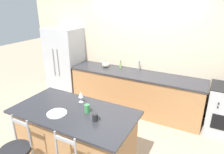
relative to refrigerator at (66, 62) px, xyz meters
name	(u,v)px	position (x,y,z in m)	size (l,w,h in m)	color
ground_plane	(127,117)	(1.91, -0.38, -0.87)	(18.00, 18.00, 0.00)	tan
wall_back	(142,49)	(1.91, 0.35, 0.48)	(6.00, 0.07, 2.70)	beige
back_counter	(135,92)	(1.91, 0.01, -0.42)	(2.93, 0.71, 0.89)	#A87547
sink_faucet	(139,64)	(1.91, 0.22, 0.16)	(0.02, 0.13, 0.22)	#ADAFB5
kitchen_island	(76,137)	(1.73, -1.90, -0.41)	(1.76, 0.91, 0.91)	#A87547
refrigerator	(66,62)	(0.00, 0.00, 0.00)	(0.84, 0.69, 1.74)	#ADAFB5
dinner_plate	(57,113)	(1.57, -2.06, 0.06)	(0.27, 0.27, 0.02)	white
wine_glass	(81,95)	(1.66, -1.63, 0.17)	(0.07, 0.07, 0.17)	white
coffee_mug	(95,117)	(2.12, -1.96, 0.10)	(0.11, 0.08, 0.10)	#232326
tumbler_cup	(87,109)	(1.92, -1.84, 0.11)	(0.07, 0.07, 0.12)	#3D934C
pumpkin_decoration	(106,64)	(1.15, 0.06, 0.09)	(0.17, 0.17, 0.16)	beige
soap_bottle	(121,65)	(1.48, 0.17, 0.10)	(0.05, 0.05, 0.17)	#89B260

